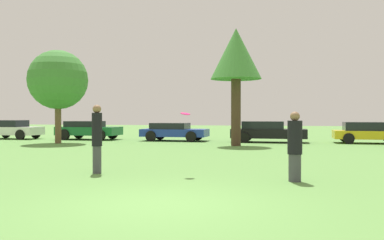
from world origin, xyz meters
name	(u,v)px	position (x,y,z in m)	size (l,w,h in m)	color
ground_plane	(160,204)	(0.00, 0.00, 0.00)	(120.00, 120.00, 0.00)	#5B8E42
person_thrower	(97,138)	(-2.89, 3.37, 1.00)	(0.28, 0.28, 1.91)	#3F3F47
person_catcher	(295,146)	(2.46, 3.14, 0.86)	(0.35, 0.35, 1.71)	#3F3F47
frisbee	(185,114)	(-0.41, 3.61, 1.66)	(0.27, 0.26, 0.09)	#F21E72
tree_0	(58,80)	(-10.68, 14.30, 3.69)	(3.45, 3.45, 5.44)	brown
tree_1	(236,56)	(-0.31, 14.64, 4.79)	(2.72, 2.72, 6.30)	#473323
parked_car_white	(12,129)	(-16.31, 17.70, 0.69)	(3.98, 1.91, 1.30)	silver
parked_car_green	(88,129)	(-10.74, 18.14, 0.68)	(4.19, 2.12, 1.25)	#196633
parked_car_blue	(174,131)	(-4.71, 18.07, 0.63)	(4.22, 2.10, 1.15)	#1E389E
parked_car_black	(267,131)	(1.22, 17.95, 0.66)	(4.51, 1.95, 1.27)	black
parked_car_yellow	(367,132)	(6.96, 18.29, 0.65)	(4.00, 2.01, 1.24)	gold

